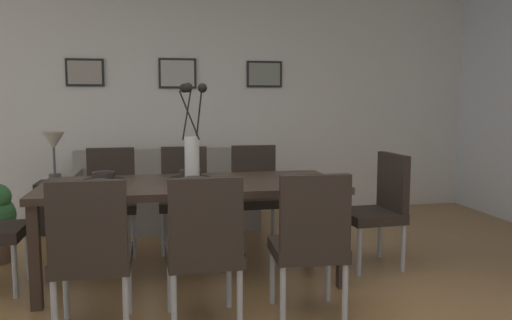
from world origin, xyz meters
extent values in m
cube|color=silver|center=(0.00, 3.25, 1.30)|extent=(9.00, 0.10, 2.60)
cube|color=#33261E|center=(-0.01, 0.95, 0.71)|extent=(2.20, 0.95, 0.05)
cube|color=#33261E|center=(1.03, 1.36, 0.34)|extent=(0.07, 0.07, 0.69)
cube|color=#33261E|center=(-1.05, 1.36, 0.34)|extent=(0.07, 0.07, 0.69)
cube|color=#33261E|center=(1.03, 0.53, 0.34)|extent=(0.07, 0.07, 0.69)
cube|color=#33261E|center=(-1.05, 0.53, 0.34)|extent=(0.07, 0.07, 0.69)
cube|color=black|center=(-0.64, 0.17, 0.42)|extent=(0.44, 0.44, 0.08)
cube|color=black|center=(-0.64, -0.02, 0.68)|extent=(0.42, 0.06, 0.48)
cylinder|color=#9EA0A5|center=(-0.46, 0.36, 0.19)|extent=(0.04, 0.04, 0.38)
cylinder|color=#9EA0A5|center=(-0.84, 0.35, 0.19)|extent=(0.04, 0.04, 0.38)
cylinder|color=#9EA0A5|center=(-0.45, -0.02, 0.19)|extent=(0.04, 0.04, 0.38)
cylinder|color=#9EA0A5|center=(-0.83, -0.03, 0.19)|extent=(0.04, 0.04, 0.38)
cube|color=black|center=(-0.67, 1.75, 0.42)|extent=(0.45, 0.45, 0.08)
cube|color=black|center=(-0.67, 1.94, 0.68)|extent=(0.42, 0.07, 0.48)
cylinder|color=#9EA0A5|center=(-0.86, 1.55, 0.19)|extent=(0.04, 0.04, 0.38)
cylinder|color=#9EA0A5|center=(-0.48, 1.56, 0.19)|extent=(0.04, 0.04, 0.38)
cylinder|color=#9EA0A5|center=(-0.86, 1.93, 0.19)|extent=(0.04, 0.04, 0.38)
cylinder|color=#9EA0A5|center=(-0.48, 1.94, 0.19)|extent=(0.04, 0.04, 0.38)
cube|color=black|center=(0.00, 0.15, 0.42)|extent=(0.45, 0.45, 0.08)
cube|color=black|center=(0.00, -0.04, 0.68)|extent=(0.42, 0.07, 0.48)
cylinder|color=#9EA0A5|center=(0.18, 0.34, 0.19)|extent=(0.04, 0.04, 0.38)
cylinder|color=#9EA0A5|center=(-0.20, 0.33, 0.19)|extent=(0.04, 0.04, 0.38)
cylinder|color=#9EA0A5|center=(0.19, -0.04, 0.19)|extent=(0.04, 0.04, 0.38)
cylinder|color=#9EA0A5|center=(-0.19, -0.05, 0.19)|extent=(0.04, 0.04, 0.38)
cube|color=black|center=(-0.02, 1.73, 0.42)|extent=(0.46, 0.46, 0.08)
cube|color=black|center=(-0.01, 1.92, 0.68)|extent=(0.42, 0.08, 0.48)
cylinder|color=#9EA0A5|center=(-0.22, 1.55, 0.19)|extent=(0.04, 0.04, 0.38)
cylinder|color=#9EA0A5|center=(0.16, 1.53, 0.19)|extent=(0.04, 0.04, 0.38)
cylinder|color=#9EA0A5|center=(-0.20, 1.93, 0.19)|extent=(0.04, 0.04, 0.38)
cylinder|color=#9EA0A5|center=(0.18, 1.91, 0.19)|extent=(0.04, 0.04, 0.38)
cube|color=black|center=(0.65, 0.14, 0.42)|extent=(0.47, 0.47, 0.08)
cube|color=black|center=(0.64, -0.05, 0.68)|extent=(0.42, 0.08, 0.48)
cylinder|color=#9EA0A5|center=(0.85, 0.32, 0.19)|extent=(0.04, 0.04, 0.38)
cylinder|color=#9EA0A5|center=(0.47, 0.34, 0.19)|extent=(0.04, 0.04, 0.38)
cylinder|color=#9EA0A5|center=(0.83, -0.06, 0.19)|extent=(0.04, 0.04, 0.38)
cylinder|color=#9EA0A5|center=(0.45, -0.04, 0.19)|extent=(0.04, 0.04, 0.38)
cube|color=black|center=(0.65, 1.74, 0.42)|extent=(0.44, 0.44, 0.08)
cube|color=black|center=(0.65, 1.93, 0.68)|extent=(0.42, 0.06, 0.48)
cylinder|color=#9EA0A5|center=(0.46, 1.56, 0.19)|extent=(0.04, 0.04, 0.38)
cylinder|color=#9EA0A5|center=(0.84, 1.55, 0.19)|extent=(0.04, 0.04, 0.38)
cylinder|color=#9EA0A5|center=(0.46, 1.94, 0.19)|extent=(0.04, 0.04, 0.38)
cylinder|color=#9EA0A5|center=(0.84, 1.93, 0.19)|extent=(0.04, 0.04, 0.38)
cylinder|color=#9EA0A5|center=(-1.23, 0.77, 0.19)|extent=(0.04, 0.04, 0.38)
cylinder|color=#9EA0A5|center=(-1.23, 1.15, 0.19)|extent=(0.04, 0.04, 0.38)
cube|color=black|center=(1.43, 0.95, 0.42)|extent=(0.47, 0.47, 0.08)
cube|color=black|center=(1.62, 0.96, 0.68)|extent=(0.09, 0.42, 0.48)
cylinder|color=#9EA0A5|center=(1.22, 1.13, 0.19)|extent=(0.04, 0.04, 0.38)
cylinder|color=#9EA0A5|center=(1.25, 0.75, 0.19)|extent=(0.04, 0.04, 0.38)
cylinder|color=#9EA0A5|center=(1.60, 1.15, 0.19)|extent=(0.04, 0.04, 0.38)
cylinder|color=#9EA0A5|center=(1.63, 0.77, 0.19)|extent=(0.04, 0.04, 0.38)
cylinder|color=silver|center=(-0.01, 0.95, 0.91)|extent=(0.11, 0.11, 0.34)
cylinder|color=black|center=(0.05, 0.97, 1.24)|extent=(0.05, 0.12, 0.37)
sphere|color=black|center=(0.08, 0.97, 1.44)|extent=(0.07, 0.07, 0.07)
cylinder|color=black|center=(-0.04, 1.00, 1.24)|extent=(0.08, 0.05, 0.38)
sphere|color=black|center=(-0.05, 1.03, 1.44)|extent=(0.07, 0.07, 0.07)
cylinder|color=black|center=(-0.02, 0.89, 1.24)|extent=(0.15, 0.06, 0.36)
sphere|color=black|center=(-0.03, 0.86, 1.44)|extent=(0.07, 0.07, 0.07)
cylinder|color=black|center=(-0.67, 0.73, 0.74)|extent=(0.32, 0.32, 0.01)
cylinder|color=#2D2826|center=(-0.67, 0.73, 0.78)|extent=(0.17, 0.17, 0.06)
cylinder|color=black|center=(-0.67, 0.73, 0.79)|extent=(0.13, 0.13, 0.04)
cylinder|color=black|center=(-0.67, 1.16, 0.74)|extent=(0.32, 0.32, 0.01)
cylinder|color=#2D2826|center=(-0.67, 1.16, 0.78)|extent=(0.17, 0.17, 0.06)
cylinder|color=black|center=(-0.67, 1.16, 0.79)|extent=(0.13, 0.13, 0.04)
cylinder|color=black|center=(-0.01, 0.73, 0.74)|extent=(0.32, 0.32, 0.01)
cylinder|color=#2D2826|center=(-0.01, 0.73, 0.78)|extent=(0.17, 0.17, 0.06)
cylinder|color=black|center=(-0.01, 0.73, 0.79)|extent=(0.13, 0.13, 0.04)
cylinder|color=black|center=(-0.01, 1.16, 0.74)|extent=(0.32, 0.32, 0.01)
cylinder|color=#2D2826|center=(-0.01, 1.16, 0.78)|extent=(0.17, 0.17, 0.06)
cylinder|color=black|center=(-0.01, 1.16, 0.79)|extent=(0.13, 0.13, 0.04)
cube|color=gray|center=(-0.19, 2.65, 0.21)|extent=(1.94, 0.84, 0.42)
cube|color=gray|center=(-0.19, 2.99, 0.61)|extent=(1.94, 0.16, 0.38)
cube|color=gray|center=(0.73, 2.65, 0.52)|extent=(0.10, 0.84, 0.20)
cube|color=gray|center=(-1.10, 2.65, 0.52)|extent=(0.10, 0.84, 0.20)
cube|color=black|center=(-1.29, 2.63, 0.26)|extent=(0.36, 0.36, 0.52)
cylinder|color=#4C4C51|center=(-1.29, 2.63, 0.56)|extent=(0.12, 0.12, 0.08)
cylinder|color=#4C4C51|center=(-1.29, 2.63, 0.74)|extent=(0.02, 0.02, 0.30)
cone|color=beige|center=(-1.29, 2.63, 0.94)|extent=(0.22, 0.22, 0.18)
cube|color=black|center=(-1.03, 3.18, 1.66)|extent=(0.41, 0.02, 0.31)
cube|color=#9E9389|center=(-1.03, 3.17, 1.66)|extent=(0.36, 0.01, 0.26)
cube|color=black|center=(-0.01, 3.18, 1.66)|extent=(0.43, 0.02, 0.34)
cube|color=#B2B2AD|center=(-0.01, 3.17, 1.66)|extent=(0.38, 0.01, 0.29)
cube|color=black|center=(1.01, 3.18, 1.66)|extent=(0.42, 0.02, 0.31)
cube|color=gray|center=(1.01, 3.17, 1.66)|extent=(0.37, 0.01, 0.26)
camera|label=1|loc=(-0.27, -2.90, 1.35)|focal=36.29mm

